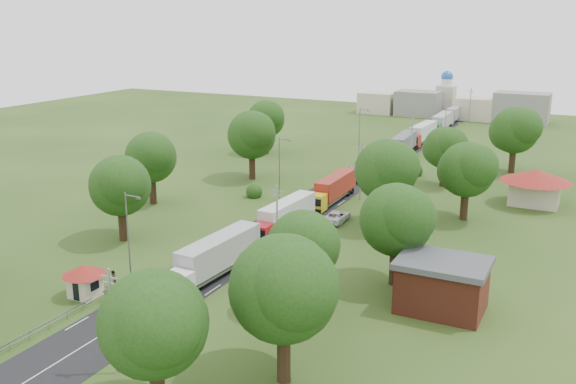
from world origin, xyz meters
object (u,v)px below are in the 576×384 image
Objects in this scene: boom_barrier at (131,299)px; guard_booth at (84,277)px; info_sign at (387,163)px; car_lane_mid at (191,259)px; car_lane_front at (150,279)px; truck_0 at (214,258)px; pedestrian_near at (141,310)px.

boom_barrier is 2.10× the size of guard_booth.
boom_barrier is at bearing -96.24° from info_sign.
guard_booth is 12.94m from car_lane_mid.
boom_barrier is 5.24m from car_lane_front.
guard_booth reaches higher than car_lane_front.
info_sign is at bearing 78.32° from guard_booth.
car_lane_front is at bearing -134.41° from truck_0.
pedestrian_near is at bearing 103.98° from car_lane_mid.
car_lane_front is at bearing 85.83° from car_lane_mid.
boom_barrier is 2.07× the size of car_lane_front.
guard_booth is 8.58m from pedestrian_near.
truck_0 reaches higher than car_lane_front.
car_lane_front is 1.03× the size of car_lane_mid.
car_lane_mid is (-7.77, -48.00, -2.29)m from info_sign.
guard_booth is 0.28× the size of truck_0.
car_lane_mid is at bearing 95.77° from boom_barrier.
car_lane_mid is at bearing -99.19° from info_sign.
info_sign is 55.64m from car_lane_front.
guard_booth is 61.27m from info_sign.
guard_booth is 1.07× the size of info_sign.
boom_barrier is 2.14× the size of car_lane_mid.
car_lane_mid is 2.39× the size of pedestrian_near.
pedestrian_near is (4.06, -6.56, 0.14)m from car_lane_front.
info_sign is 2.27× the size of pedestrian_near.
boom_barrier is at bearing 0.01° from guard_booth.
pedestrian_near is at bearing -93.99° from truck_0.
pedestrian_near is (3.71, -13.56, 0.19)m from car_lane_mid.
boom_barrier is 0.59× the size of truck_0.
info_sign reaches higher than guard_booth.
car_lane_front is (-8.12, -55.00, -2.24)m from info_sign.
guard_booth is 1.02× the size of car_lane_mid.
truck_0 is 5.20m from car_lane_mid.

